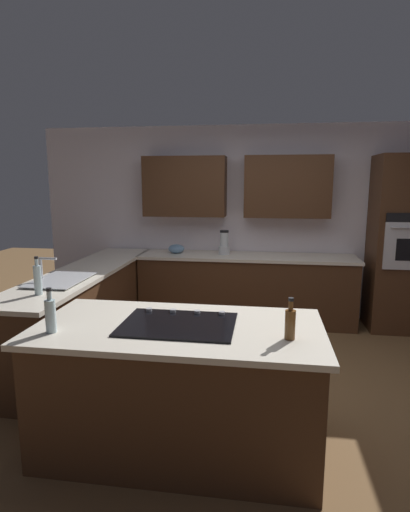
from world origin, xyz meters
The scene contains 16 objects.
ground_plane centered at (0.00, 0.00, 0.00)m, with size 14.00×14.00×0.00m, color brown.
wall_back centered at (0.08, -2.04, 1.43)m, with size 6.00×0.44×2.60m.
lower_cabinets_back centered at (0.10, -1.72, 0.43)m, with size 2.80×0.60×0.86m, color #472B19.
countertop_back centered at (0.10, -1.72, 0.88)m, with size 2.84×0.64×0.04m, color silver.
lower_cabinets_side centered at (1.82, -0.55, 0.43)m, with size 0.60×2.90×0.86m, color #472B19.
countertop_side centered at (1.82, -0.55, 0.88)m, with size 0.64×2.94×0.04m, color silver.
island_base centered at (0.43, 1.03, 0.43)m, with size 1.86×0.91×0.86m, color #472B19.
island_top centered at (0.43, 1.03, 0.88)m, with size 1.94×0.99×0.04m, color silver.
wall_oven centered at (-1.85, -1.72, 1.09)m, with size 0.80×0.66×2.18m.
sink_unit centered at (1.83, -0.02, 0.92)m, with size 0.46×0.70×0.23m.
cooktop centered at (0.43, 1.02, 0.91)m, with size 0.76×0.56×0.03m.
blender centered at (0.40, -1.75, 1.04)m, with size 0.15×0.15×0.32m.
mixing_bowl centered at (1.05, -1.75, 0.96)m, with size 0.22×0.22×0.12m, color #668CB2.
dish_soap_bottle centered at (1.77, 0.46, 1.04)m, with size 0.06×0.06×0.33m.
oil_bottle centered at (1.21, 1.27, 1.02)m, with size 0.07×0.07×0.29m.
second_bottle centered at (-0.30, 1.17, 1.00)m, with size 0.07×0.07×0.26m.
Camera 1 is at (-0.14, 3.61, 1.85)m, focal length 28.78 mm.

